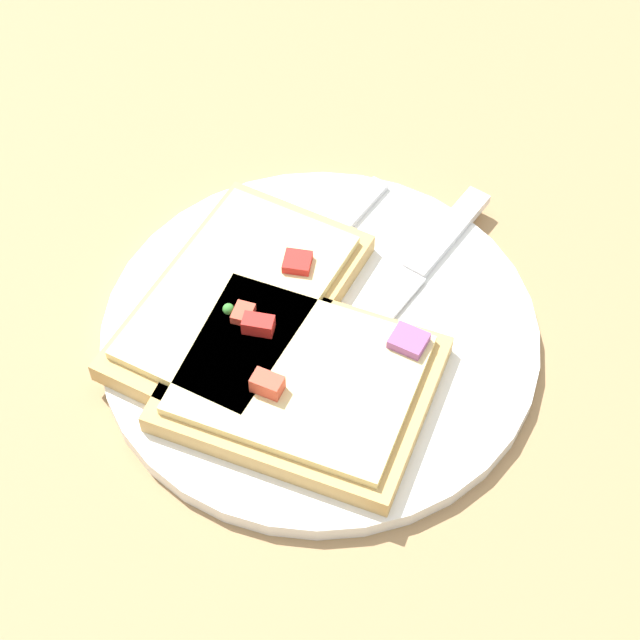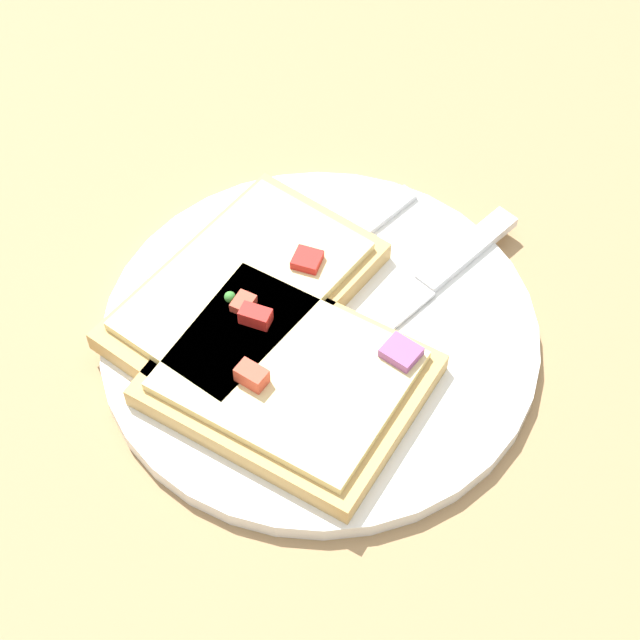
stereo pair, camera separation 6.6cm
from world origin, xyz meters
TOP-DOWN VIEW (x-y plane):
  - ground_plane at (0.00, 0.00)m, footprint 4.00×4.00m
  - plate at (0.00, 0.00)m, footprint 0.27×0.27m
  - fork at (-0.03, -0.01)m, footprint 0.13×0.19m
  - knife at (-0.01, 0.06)m, footprint 0.14×0.20m
  - pizza_slice_main at (0.04, -0.03)m, footprint 0.19×0.19m
  - pizza_slice_corner at (-0.03, -0.04)m, footprint 0.19×0.20m
  - crumb_scatter at (-0.04, -0.03)m, footprint 0.02×0.01m

SIDE VIEW (x-z plane):
  - ground_plane at x=0.00m, z-range 0.00..0.00m
  - plate at x=0.00m, z-range 0.00..0.01m
  - fork at x=-0.03m, z-range 0.01..0.02m
  - knife at x=-0.01m, z-range 0.01..0.02m
  - crumb_scatter at x=-0.04m, z-range 0.01..0.02m
  - pizza_slice_corner at x=-0.03m, z-range 0.01..0.04m
  - pizza_slice_main at x=0.04m, z-range 0.01..0.04m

